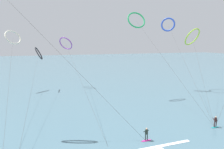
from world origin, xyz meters
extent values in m
cube|color=slate|center=(0.00, 104.46, 0.04)|extent=(400.00, 200.00, 0.08)
ellipsoid|color=teal|center=(12.46, 9.86, 0.11)|extent=(1.40, 0.40, 0.06)
cylinder|color=black|center=(12.60, 9.85, 0.54)|extent=(0.12, 0.12, 0.80)
cylinder|color=black|center=(12.32, 9.88, 0.54)|extent=(0.12, 0.12, 0.80)
cube|color=black|center=(12.46, 9.86, 1.25)|extent=(0.34, 0.24, 0.62)
sphere|color=tan|center=(12.46, 9.86, 1.67)|extent=(0.22, 0.22, 0.22)
cylinder|color=black|center=(12.68, 9.96, 1.30)|extent=(0.15, 0.51, 0.39)
cylinder|color=black|center=(12.24, 10.01, 1.30)|extent=(0.15, 0.51, 0.39)
ellipsoid|color=#CC288E|center=(1.02, 9.73, 0.11)|extent=(1.40, 0.40, 0.06)
cylinder|color=#1E2823|center=(0.88, 9.72, 0.54)|extent=(0.12, 0.12, 0.80)
cylinder|color=#1E2823|center=(1.16, 9.74, 0.54)|extent=(0.12, 0.12, 0.80)
cube|color=#1E2823|center=(1.02, 9.73, 1.25)|extent=(0.33, 0.22, 0.62)
sphere|color=tan|center=(1.02, 9.73, 1.67)|extent=(0.22, 0.22, 0.22)
cylinder|color=#1E2823|center=(0.80, 9.84, 1.30)|extent=(0.12, 0.51, 0.39)
cylinder|color=#1E2823|center=(1.24, 9.86, 1.30)|extent=(0.12, 0.51, 0.39)
torus|color=purple|center=(-3.86, 45.56, 12.15)|extent=(4.43, 4.46, 3.43)
cylinder|color=#3F3F3F|center=(-3.92, 27.68, 6.01)|extent=(0.15, 35.77, 12.04)
torus|color=#199351|center=(8.73, 28.34, 17.05)|extent=(4.07, 2.41, 3.60)
cylinder|color=#3F3F3F|center=(10.60, 19.10, 8.45)|extent=(3.76, 18.50, 16.92)
torus|color=silver|center=(-16.78, 45.34, 13.66)|extent=(4.72, 4.34, 3.68)
cylinder|color=#3F3F3F|center=(-15.72, 24.97, 6.74)|extent=(2.14, 40.76, 13.49)
torus|color=black|center=(-10.96, 43.79, 9.66)|extent=(2.35, 3.77, 3.28)
cylinder|color=#3F3F3F|center=(-12.46, 24.18, 4.76)|extent=(3.02, 39.21, 9.55)
torus|color=#8CC62D|center=(25.67, 30.59, 13.79)|extent=(5.41, 4.05, 4.24)
cylinder|color=#3F3F3F|center=(19.07, 20.23, 6.82)|extent=(13.24, 20.75, 13.66)
cylinder|color=#3F3F3F|center=(-7.36, 13.67, 9.48)|extent=(16.78, 7.91, 18.98)
torus|color=#2647B7|center=(19.91, 32.91, 16.85)|extent=(3.14, 3.04, 3.54)
cylinder|color=#3F3F3F|center=(16.19, 21.39, 8.33)|extent=(7.47, 23.07, 16.67)
camera|label=1|loc=(-11.25, -11.22, 12.20)|focal=32.53mm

